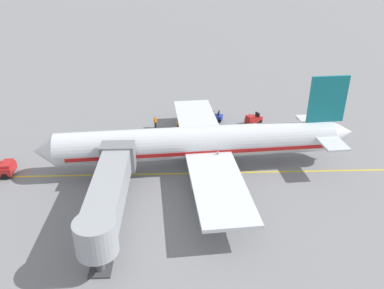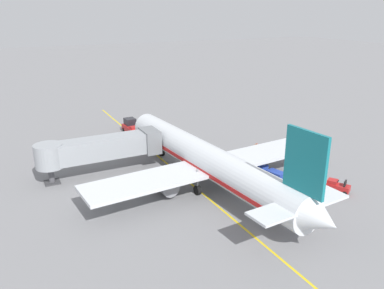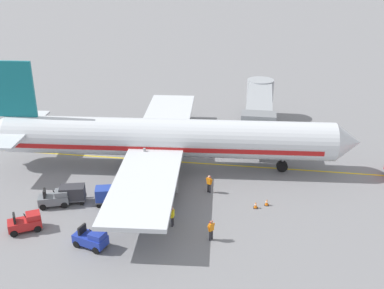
% 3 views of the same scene
% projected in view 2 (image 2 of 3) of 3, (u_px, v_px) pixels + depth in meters
% --- Properties ---
extents(ground_plane, '(400.00, 400.00, 0.00)m').
position_uv_depth(ground_plane, '(187.00, 181.00, 47.88)').
color(ground_plane, slate).
extents(gate_lead_in_line, '(0.24, 80.00, 0.01)m').
position_uv_depth(gate_lead_in_line, '(187.00, 181.00, 47.88)').
color(gate_lead_in_line, gold).
rests_on(gate_lead_in_line, ground).
extents(parked_airliner, '(30.33, 37.35, 10.63)m').
position_uv_depth(parked_airliner, '(206.00, 160.00, 45.79)').
color(parked_airliner, silver).
rests_on(parked_airliner, ground).
extents(jet_bridge, '(15.44, 3.50, 4.98)m').
position_uv_depth(jet_bridge, '(100.00, 148.00, 48.78)').
color(jet_bridge, '#93999E').
rests_on(jet_bridge, ground).
extents(pushback_tractor, '(2.46, 4.52, 2.40)m').
position_uv_depth(pushback_tractor, '(132.00, 127.00, 65.91)').
color(pushback_tractor, '#B21E1E').
rests_on(pushback_tractor, ground).
extents(baggage_tug_lead, '(1.97, 2.76, 1.62)m').
position_uv_depth(baggage_tug_lead, '(308.00, 191.00, 43.57)').
color(baggage_tug_lead, slate).
rests_on(baggage_tug_lead, ground).
extents(baggage_tug_trailing, '(2.30, 2.76, 1.62)m').
position_uv_depth(baggage_tug_trailing, '(337.00, 187.00, 44.66)').
color(baggage_tug_trailing, '#B21E1E').
rests_on(baggage_tug_trailing, ground).
extents(baggage_tug_spare, '(1.89, 2.74, 1.62)m').
position_uv_depth(baggage_tug_spare, '(310.00, 167.00, 50.09)').
color(baggage_tug_spare, '#1E339E').
rests_on(baggage_tug_spare, ground).
extents(baggage_cart_front, '(1.81, 2.98, 1.58)m').
position_uv_depth(baggage_cart_front, '(259.00, 169.00, 49.06)').
color(baggage_cart_front, '#4C4C51').
rests_on(baggage_cart_front, ground).
extents(baggage_cart_second_in_train, '(1.81, 2.98, 1.58)m').
position_uv_depth(baggage_cart_second_in_train, '(276.00, 176.00, 46.82)').
color(baggage_cart_second_in_train, '#4C4C51').
rests_on(baggage_cart_second_in_train, ground).
extents(baggage_cart_third_in_train, '(1.81, 2.98, 1.58)m').
position_uv_depth(baggage_cart_third_in_train, '(295.00, 186.00, 44.29)').
color(baggage_cart_third_in_train, '#4C4C51').
rests_on(baggage_cart_third_in_train, ground).
extents(ground_crew_wing_walker, '(0.40, 0.69, 1.69)m').
position_uv_depth(ground_crew_wing_walker, '(217.00, 158.00, 52.41)').
color(ground_crew_wing_walker, '#232328').
rests_on(ground_crew_wing_walker, ground).
extents(ground_crew_loader, '(0.73, 0.29, 1.69)m').
position_uv_depth(ground_crew_loader, '(262.00, 157.00, 53.02)').
color(ground_crew_loader, '#232328').
rests_on(ground_crew_loader, ground).
extents(ground_crew_marshaller, '(0.58, 0.57, 1.69)m').
position_uv_depth(ground_crew_marshaller, '(256.00, 148.00, 56.35)').
color(ground_crew_marshaller, '#232328').
rests_on(ground_crew_marshaller, ground).
extents(safety_cone_nose_left, '(0.36, 0.36, 0.59)m').
position_uv_depth(safety_cone_nose_left, '(214.00, 151.00, 57.11)').
color(safety_cone_nose_left, black).
rests_on(safety_cone_nose_left, ground).
extents(safety_cone_nose_right, '(0.36, 0.36, 0.59)m').
position_uv_depth(safety_cone_nose_right, '(208.00, 150.00, 57.64)').
color(safety_cone_nose_right, black).
rests_on(safety_cone_nose_right, ground).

